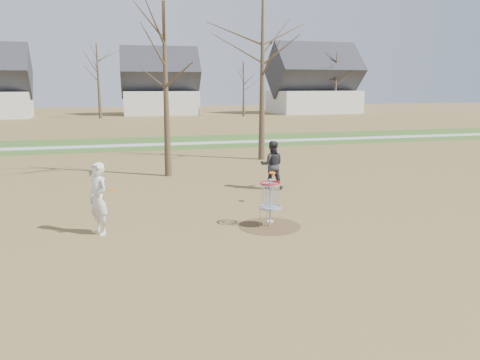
# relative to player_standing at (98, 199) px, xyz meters

# --- Properties ---
(ground) EXTENTS (160.00, 160.00, 0.00)m
(ground) POSITION_rel_player_standing_xyz_m (4.74, -0.50, -1.00)
(ground) COLOR brown
(ground) RESTS_ON ground
(green_band) EXTENTS (160.00, 8.00, 0.01)m
(green_band) POSITION_rel_player_standing_xyz_m (4.74, 20.50, -0.99)
(green_band) COLOR #2D5119
(green_band) RESTS_ON ground
(footpath) EXTENTS (160.00, 1.50, 0.01)m
(footpath) POSITION_rel_player_standing_xyz_m (4.74, 19.50, -0.98)
(footpath) COLOR #9E9E99
(footpath) RESTS_ON green_band
(dirt_circle) EXTENTS (1.80, 1.80, 0.01)m
(dirt_circle) POSITION_rel_player_standing_xyz_m (4.74, -0.50, -0.99)
(dirt_circle) COLOR #47331E
(dirt_circle) RESTS_ON ground
(player_standing) EXTENTS (0.78, 0.87, 1.99)m
(player_standing) POSITION_rel_player_standing_xyz_m (0.00, 0.00, 0.00)
(player_standing) COLOR silver
(player_standing) RESTS_ON ground
(player_throwing) EXTENTS (1.08, 0.94, 1.90)m
(player_throwing) POSITION_rel_player_standing_xyz_m (6.40, 4.26, -0.05)
(player_throwing) COLOR #2C2B2F
(player_throwing) RESTS_ON ground
(disc_grounded) EXTENTS (0.22, 0.22, 0.02)m
(disc_grounded) POSITION_rel_player_standing_xyz_m (4.88, -0.09, -0.98)
(disc_grounded) COLOR silver
(disc_grounded) RESTS_ON dirt_circle
(discs_in_play) EXTENTS (5.50, 2.40, 0.23)m
(discs_in_play) POSITION_rel_player_standing_xyz_m (3.14, 0.98, 0.17)
(discs_in_play) COLOR #E5550C
(discs_in_play) RESTS_ON ground
(disc_golf_basket) EXTENTS (0.64, 0.64, 1.35)m
(disc_golf_basket) POSITION_rel_player_standing_xyz_m (4.74, -0.50, -0.08)
(disc_golf_basket) COLOR #9EA3AD
(disc_golf_basket) RESTS_ON ground
(bare_trees) EXTENTS (52.62, 44.98, 9.00)m
(bare_trees) POSITION_rel_player_standing_xyz_m (6.52, 35.29, 4.35)
(bare_trees) COLOR #382B1E
(bare_trees) RESTS_ON ground
(houses_row) EXTENTS (56.51, 10.01, 7.26)m
(houses_row) POSITION_rel_player_standing_xyz_m (9.05, 52.06, 2.53)
(houses_row) COLOR silver
(houses_row) RESTS_ON ground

